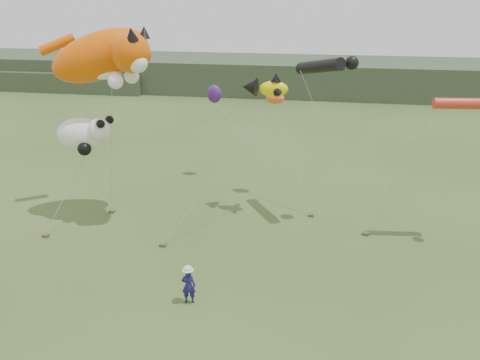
{
  "coord_description": "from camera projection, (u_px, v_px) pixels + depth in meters",
  "views": [
    {
      "loc": [
        4.6,
        -16.59,
        11.91
      ],
      "look_at": [
        1.26,
        3.0,
        3.95
      ],
      "focal_mm": 35.0,
      "sensor_mm": 36.0,
      "label": 1
    }
  ],
  "objects": [
    {
      "name": "festival_attendant",
      "position": [
        189.0,
        286.0,
        19.1
      ],
      "size": [
        0.62,
        0.45,
        1.58
      ],
      "primitive_type": "imported",
      "rotation": [
        0.0,
        0.0,
        3.27
      ],
      "color": "#191652",
      "rests_on": "ground"
    },
    {
      "name": "misc_kites",
      "position": [
        237.0,
        96.0,
        29.67
      ],
      "size": [
        5.3,
        3.09,
        1.28
      ],
      "color": "orange",
      "rests_on": "ground"
    },
    {
      "name": "panda_kite",
      "position": [
        84.0,
        135.0,
        25.18
      ],
      "size": [
        3.24,
        2.09,
        2.01
      ],
      "color": "white",
      "rests_on": "ground"
    },
    {
      "name": "sandbag_anchors",
      "position": [
        200.0,
        227.0,
        25.37
      ],
      "size": [
        16.89,
        5.04,
        0.16
      ],
      "color": "brown",
      "rests_on": "ground"
    },
    {
      "name": "ground",
      "position": [
        200.0,
        288.0,
        20.33
      ],
      "size": [
        120.0,
        120.0,
        0.0
      ],
      "primitive_type": "plane",
      "color": "#385123",
      "rests_on": "ground"
    },
    {
      "name": "tube_kites",
      "position": [
        370.0,
        77.0,
        23.26
      ],
      "size": [
        9.66,
        3.99,
        2.24
      ],
      "color": "black",
      "rests_on": "ground"
    },
    {
      "name": "fish_kite",
      "position": [
        265.0,
        88.0,
        25.13
      ],
      "size": [
        2.66,
        1.78,
        1.36
      ],
      "color": "#F5E805",
      "rests_on": "ground"
    },
    {
      "name": "headland",
      "position": [
        261.0,
        75.0,
        60.99
      ],
      "size": [
        90.0,
        13.0,
        4.0
      ],
      "color": "#2D3D28",
      "rests_on": "ground"
    },
    {
      "name": "cat_kite",
      "position": [
        106.0,
        56.0,
        24.0
      ],
      "size": [
        6.99,
        4.11,
        3.91
      ],
      "color": "#E45502",
      "rests_on": "ground"
    }
  ]
}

